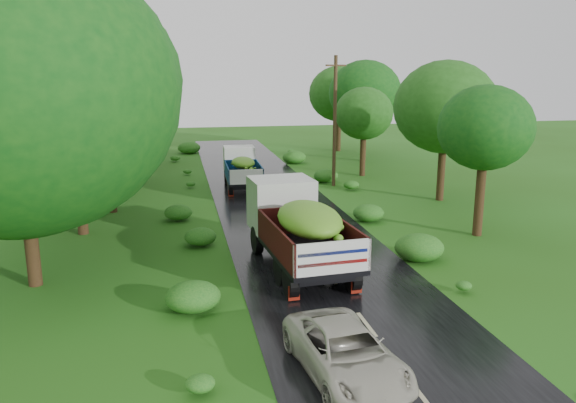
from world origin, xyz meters
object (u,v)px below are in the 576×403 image
object	(u,v)px
truck_near	(296,223)
car	(346,353)
utility_pole	(335,120)
truck_far	(241,167)

from	to	relation	value
truck_near	car	xyz separation A→B (m)	(-0.50, -7.97, -1.06)
car	utility_pole	world-z (taller)	utility_pole
truck_near	utility_pole	xyz separation A→B (m)	(5.55, 14.38, 2.51)
truck_near	car	size ratio (longest dim) A/B	1.67
truck_near	utility_pole	world-z (taller)	utility_pole
utility_pole	truck_near	bearing A→B (deg)	-128.13
truck_far	car	bearing A→B (deg)	-88.91
truck_near	truck_far	xyz separation A→B (m)	(-0.32, 14.89, -0.32)
truck_far	utility_pole	size ratio (longest dim) A/B	0.71
car	utility_pole	size ratio (longest dim) A/B	0.54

